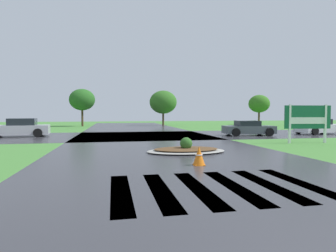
{
  "coord_description": "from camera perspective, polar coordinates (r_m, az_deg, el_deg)",
  "views": [
    {
      "loc": [
        -2.41,
        -2.34,
        1.77
      ],
      "look_at": [
        -0.28,
        8.46,
        1.27
      ],
      "focal_mm": 30.07,
      "sensor_mm": 36.0,
      "label": 1
    }
  ],
  "objects": [
    {
      "name": "crosswalk_stripes",
      "position": [
        7.0,
        9.62,
        -12.09
      ],
      "size": [
        4.95,
        3.33,
        0.01
      ],
      "color": "white",
      "rests_on": "ground"
    },
    {
      "name": "background_treeline",
      "position": [
        39.87,
        -8.62,
        4.93
      ],
      "size": [
        42.59,
        5.22,
        5.08
      ],
      "color": "#4C3823",
      "rests_on": "ground"
    },
    {
      "name": "asphalt_cross_road",
      "position": [
        22.47,
        -4.97,
        -1.93
      ],
      "size": [
        90.0,
        9.43,
        0.01
      ],
      "primitive_type": "cube",
      "color": "#35353A",
      "rests_on": "ground"
    },
    {
      "name": "estate_billboard",
      "position": [
        18.65,
        26.45,
        1.35
      ],
      "size": [
        2.88,
        0.33,
        2.29
      ],
      "rotation": [
        0.0,
        0.0,
        3.05
      ],
      "color": "white",
      "rests_on": "ground"
    },
    {
      "name": "median_island",
      "position": [
        12.87,
        3.69,
        -4.77
      ],
      "size": [
        3.59,
        2.23,
        0.68
      ],
      "color": "#9E9B93",
      "rests_on": "ground"
    },
    {
      "name": "asphalt_roadway",
      "position": [
        12.7,
        -0.1,
        -5.41
      ],
      "size": [
        10.47,
        80.0,
        0.01
      ],
      "primitive_type": "cube",
      "color": "#35353A",
      "rests_on": "ground"
    },
    {
      "name": "car_blue_compact",
      "position": [
        24.14,
        -28.02,
        -0.41
      ],
      "size": [
        4.61,
        2.5,
        1.39
      ],
      "rotation": [
        0.0,
        0.0,
        3.25
      ],
      "color": "#B7B7BF",
      "rests_on": "ground"
    },
    {
      "name": "car_white_sedan",
      "position": [
        23.34,
        15.95,
        -0.49
      ],
      "size": [
        4.07,
        2.32,
        1.18
      ],
      "rotation": [
        0.0,
        0.0,
        -0.1
      ],
      "color": "#4C545B",
      "rests_on": "ground"
    },
    {
      "name": "traffic_cone",
      "position": [
        9.69,
        6.3,
        -6.07
      ],
      "size": [
        0.42,
        0.42,
        0.65
      ],
      "color": "orange",
      "rests_on": "ground"
    },
    {
      "name": "car_silver_hatch",
      "position": [
        27.22,
        28.24,
        -0.18
      ],
      "size": [
        4.21,
        2.4,
        1.29
      ],
      "rotation": [
        0.0,
        0.0,
        0.13
      ],
      "color": "silver",
      "rests_on": "ground"
    }
  ]
}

